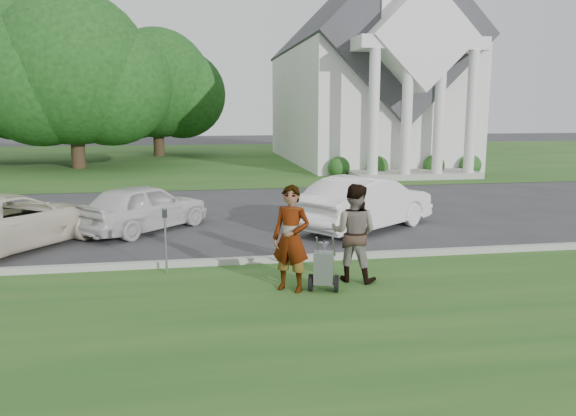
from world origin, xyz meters
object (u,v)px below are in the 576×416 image
object	(u,v)px
tree_back	(157,88)
car_a	(10,221)
parking_meter_near	(165,233)
tree_left	(73,76)
person_left	(291,239)
striping_cart	(324,269)
car_d	(366,203)
car_b	(144,207)
person_right	(354,233)
church	(365,66)

from	to	relation	value
tree_back	car_a	world-z (taller)	tree_back
tree_back	parking_meter_near	distance (m)	30.17
tree_left	person_left	bearing A→B (deg)	-70.86
striping_cart	car_d	xyz separation A→B (m)	(2.40, 5.10, 0.31)
person_left	car_b	xyz separation A→B (m)	(-3.10, 5.79, -0.31)
tree_back	car_d	distance (m)	27.64
person_left	person_right	distance (m)	1.36
tree_back	car_b	distance (m)	25.92
parking_meter_near	car_b	xyz separation A→B (m)	(-0.78, 4.28, -0.19)
person_right	car_a	distance (m)	8.37
car_b	car_d	xyz separation A→B (m)	(6.08, -0.83, 0.08)
tree_back	person_right	world-z (taller)	tree_back
church	tree_back	bearing A→B (deg)	152.15
tree_back	person_left	xyz separation A→B (m)	(4.11, -31.38, -3.75)
church	car_a	distance (m)	25.72
tree_left	striping_cart	distance (m)	25.50
striping_cart	car_b	world-z (taller)	car_b
person_right	car_a	world-z (taller)	person_right
person_right	car_d	bearing A→B (deg)	-79.71
person_left	car_b	size ratio (longest dim) A/B	0.50
person_left	tree_back	bearing A→B (deg)	130.70
person_left	person_right	xyz separation A→B (m)	(1.30, 0.40, -0.03)
church	car_a	size ratio (longest dim) A/B	4.97
church	parking_meter_near	distance (m)	26.08
person_left	church	bearing A→B (deg)	103.27
car_d	person_left	bearing A→B (deg)	112.64
tree_left	person_left	size ratio (longest dim) A/B	5.43
person_right	car_d	xyz separation A→B (m)	(1.68, 4.56, -0.20)
parking_meter_near	car_a	world-z (taller)	parking_meter_near
car_a	car_d	xyz separation A→B (m)	(9.08, 0.68, 0.07)
tree_back	striping_cart	distance (m)	32.15
church	person_right	xyz separation A→B (m)	(-7.60, -24.10, -4.99)
person_left	car_a	distance (m)	7.46
parking_meter_near	car_b	world-z (taller)	parking_meter_near
tree_back	striping_cart	bearing A→B (deg)	-81.52
striping_cart	car_a	world-z (taller)	car_a
person_left	car_d	world-z (taller)	person_left
church	car_b	size ratio (longest dim) A/B	6.17
church	striping_cart	distance (m)	26.58
tree_left	car_d	world-z (taller)	tree_left
parking_meter_near	car_d	distance (m)	6.33
car_a	car_d	distance (m)	9.11
car_a	tree_back	bearing A→B (deg)	-59.72
striping_cart	car_d	bearing A→B (deg)	82.73
tree_left	car_a	xyz separation A→B (m)	(2.01, -19.09, -4.44)
tree_left	person_right	world-z (taller)	tree_left
church	tree_left	bearing A→B (deg)	-176.21
car_a	car_d	bearing A→B (deg)	-141.26
tree_back	car_a	size ratio (longest dim) A/B	1.98
car_b	car_a	bearing A→B (deg)	69.97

